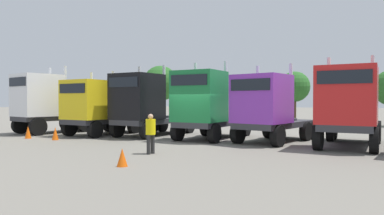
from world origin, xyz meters
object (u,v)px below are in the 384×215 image
at_px(semi_truck_red, 348,106).
at_px(semi_truck_purple, 267,108).
at_px(visitor_in_hivis, 151,131).
at_px(traffic_cone_far, 55,133).
at_px(semi_truck_white, 45,102).
at_px(semi_truck_black, 143,104).
at_px(traffic_cone_mid, 122,157).
at_px(semi_truck_green, 204,105).
at_px(traffic_cone_near, 28,132).
at_px(semi_truck_yellow, 95,107).

bearing_deg(semi_truck_red, semi_truck_purple, -93.35).
height_order(visitor_in_hivis, traffic_cone_far, visitor_in_hivis).
bearing_deg(semi_truck_red, semi_truck_white, -85.22).
distance_m(semi_truck_white, semi_truck_black, 7.17).
bearing_deg(traffic_cone_mid, semi_truck_green, 94.88).
xyz_separation_m(traffic_cone_mid, traffic_cone_far, (-8.19, 4.89, 0.06)).
relative_size(semi_truck_white, traffic_cone_near, 8.66).
distance_m(traffic_cone_near, traffic_cone_mid, 11.29).
height_order(semi_truck_green, semi_truck_red, semi_truck_green).
xyz_separation_m(semi_truck_purple, visitor_in_hivis, (-3.38, -5.74, -0.86)).
height_order(semi_truck_white, traffic_cone_near, semi_truck_white).
bearing_deg(semi_truck_black, semi_truck_yellow, -73.35).
relative_size(semi_truck_purple, traffic_cone_far, 8.46).
relative_size(semi_truck_yellow, semi_truck_green, 1.03).
height_order(semi_truck_white, semi_truck_black, semi_truck_white).
distance_m(semi_truck_white, traffic_cone_near, 3.59).
height_order(semi_truck_green, semi_truck_purple, semi_truck_green).
relative_size(semi_truck_yellow, traffic_cone_near, 8.37).
bearing_deg(visitor_in_hivis, semi_truck_yellow, 150.04).
relative_size(semi_truck_white, semi_truck_green, 1.07).
bearing_deg(traffic_cone_mid, traffic_cone_far, 149.17).
height_order(semi_truck_yellow, traffic_cone_far, semi_truck_yellow).
bearing_deg(semi_truck_yellow, traffic_cone_far, -0.74).
bearing_deg(semi_truck_purple, traffic_cone_far, -57.98).
relative_size(traffic_cone_mid, traffic_cone_far, 0.83).
bearing_deg(traffic_cone_mid, traffic_cone_near, 154.87).
relative_size(semi_truck_red, traffic_cone_far, 8.91).
bearing_deg(semi_truck_white, traffic_cone_far, 67.62).
bearing_deg(semi_truck_black, semi_truck_green, 93.36).
height_order(semi_truck_black, visitor_in_hivis, semi_truck_black).
relative_size(semi_truck_yellow, semi_truck_purple, 0.98).
bearing_deg(semi_truck_red, semi_truck_yellow, -85.88).
bearing_deg(traffic_cone_mid, semi_truck_red, 50.99).
xyz_separation_m(semi_truck_yellow, traffic_cone_far, (-0.30, -2.90, -1.41)).
relative_size(semi_truck_white, semi_truck_purple, 1.01).
relative_size(semi_truck_white, traffic_cone_far, 8.58).
bearing_deg(semi_truck_red, traffic_cone_far, -74.80).
xyz_separation_m(semi_truck_green, traffic_cone_far, (-7.48, -3.43, -1.58)).
xyz_separation_m(semi_truck_white, semi_truck_purple, (14.61, 1.00, -0.25)).
distance_m(semi_truck_white, semi_truck_red, 18.43).
xyz_separation_m(semi_truck_yellow, semi_truck_red, (14.44, 0.29, 0.17)).
height_order(semi_truck_white, traffic_cone_mid, semi_truck_white).
distance_m(semi_truck_green, traffic_cone_mid, 8.51).
bearing_deg(visitor_in_hivis, traffic_cone_mid, -72.19).
relative_size(semi_truck_red, visitor_in_hivis, 3.93).
distance_m(semi_truck_green, semi_truck_red, 7.26).
xyz_separation_m(semi_truck_white, traffic_cone_far, (3.68, -2.61, -1.69)).
height_order(semi_truck_black, semi_truck_purple, semi_truck_black).
distance_m(semi_truck_black, semi_truck_green, 4.06).
distance_m(semi_truck_purple, traffic_cone_near, 13.56).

